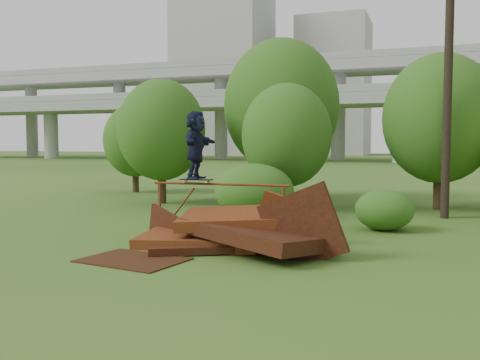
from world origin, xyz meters
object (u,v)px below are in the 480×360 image
(utility_pole, at_px, (448,76))
(skater, at_px, (196,145))
(flat_plate, at_px, (133,260))
(scrap_pile, at_px, (237,231))

(utility_pole, bearing_deg, skater, -135.37)
(skater, height_order, flat_plate, skater)
(skater, bearing_deg, flat_plate, 174.51)
(skater, distance_m, utility_pole, 9.17)
(scrap_pile, bearing_deg, flat_plate, -129.69)
(utility_pole, bearing_deg, flat_plate, -124.87)
(scrap_pile, xyz_separation_m, flat_plate, (-1.66, -2.00, -0.41))
(flat_plate, xyz_separation_m, utility_pole, (6.45, 9.26, 4.74))
(scrap_pile, relative_size, skater, 3.11)
(skater, bearing_deg, scrap_pile, -126.52)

